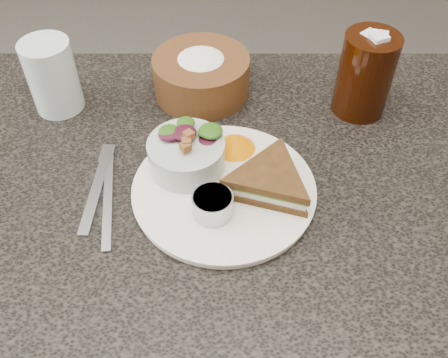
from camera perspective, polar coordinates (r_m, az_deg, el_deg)
dining_table at (r=1.07m, az=-1.43°, el=-14.07°), size 1.00×0.70×0.75m
dinner_plate at (r=0.74m, az=0.00°, el=-1.26°), size 0.27×0.27×0.01m
sandwich at (r=0.72m, az=5.23°, el=-0.20°), size 0.19×0.19×0.04m
salad_bowl at (r=0.75m, az=-4.34°, el=3.26°), size 0.12×0.12×0.07m
dressing_ramekin at (r=0.70m, az=-1.30°, el=-2.96°), size 0.07×0.07×0.03m
orange_wedge at (r=0.79m, az=1.29°, el=4.32°), size 0.08×0.08×0.03m
fork at (r=0.77m, az=-14.45°, el=-1.42°), size 0.02×0.16×0.00m
knife at (r=0.76m, az=-13.12°, el=-2.04°), size 0.04×0.20×0.00m
bread_basket at (r=0.90m, az=-2.63°, el=12.38°), size 0.20×0.20×0.10m
cola_glass at (r=0.88m, az=15.90°, el=11.72°), size 0.12×0.12×0.15m
water_glass at (r=0.91m, az=-19.02°, el=11.04°), size 0.11×0.11×0.13m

